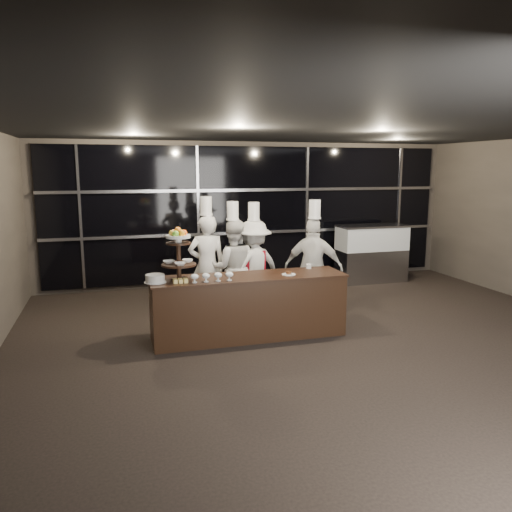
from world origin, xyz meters
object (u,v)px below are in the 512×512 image
object	(u,v)px
chef_a	(207,264)
chef_b	(233,267)
layer_cake	(155,279)
buffet_counter	(249,306)
display_stand	(178,250)
chef_c	(254,267)
chef_d	(313,267)
display_case	(371,250)

from	to	relation	value
chef_a	chef_b	bearing A→B (deg)	-14.99
layer_cake	chef_a	distance (m)	1.61
buffet_counter	display_stand	size ratio (longest dim) A/B	3.81
chef_c	layer_cake	bearing A→B (deg)	-145.49
chef_d	display_stand	bearing A→B (deg)	-162.94
display_stand	display_case	bearing A→B (deg)	31.50
display_case	chef_d	bearing A→B (deg)	-137.12
display_case	chef_b	distance (m)	3.88
layer_cake	display_case	size ratio (longest dim) A/B	0.20
display_stand	chef_b	size ratio (longest dim) A/B	0.39
layer_cake	chef_c	bearing A→B (deg)	34.51
buffet_counter	chef_d	size ratio (longest dim) A/B	1.45
display_stand	chef_c	xyz separation A→B (m)	(1.41, 1.15, -0.53)
display_stand	chef_c	size ratio (longest dim) A/B	0.39
buffet_counter	chef_c	bearing A→B (deg)	70.39
layer_cake	chef_d	distance (m)	2.76
display_case	chef_a	bearing A→B (deg)	-158.49
layer_cake	buffet_counter	bearing A→B (deg)	2.15
buffet_counter	chef_c	distance (m)	1.27
buffet_counter	chef_d	bearing A→B (deg)	28.40
display_stand	chef_a	bearing A→B (deg)	63.21
layer_cake	chef_b	distance (m)	1.82
chef_a	chef_c	size ratio (longest dim) A/B	1.05
chef_b	chef_d	world-z (taller)	chef_d
display_stand	chef_c	distance (m)	1.89
display_stand	chef_d	distance (m)	2.47
chef_c	chef_d	distance (m)	1.00
chef_a	chef_d	bearing A→B (deg)	-17.53
buffet_counter	chef_b	size ratio (longest dim) A/B	1.48
display_stand	chef_d	size ratio (longest dim) A/B	0.38
layer_cake	chef_b	bearing A→B (deg)	40.56
buffet_counter	layer_cake	size ratio (longest dim) A/B	9.47
chef_d	chef_b	bearing A→B (deg)	161.65
buffet_counter	display_stand	distance (m)	1.33
layer_cake	chef_c	world-z (taller)	chef_c
chef_b	chef_c	xyz separation A→B (m)	(0.36, 0.02, -0.01)
chef_b	chef_d	size ratio (longest dim) A/B	0.98
display_case	chef_b	bearing A→B (deg)	-154.69
chef_b	chef_c	world-z (taller)	chef_b
display_case	chef_c	world-z (taller)	chef_c
display_case	chef_b	xyz separation A→B (m)	(-3.51, -1.66, 0.14)
display_stand	chef_c	world-z (taller)	chef_c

